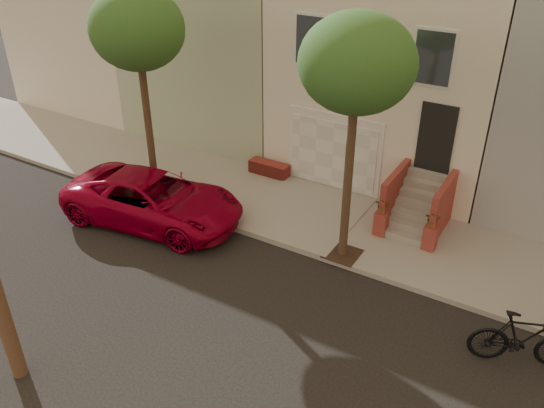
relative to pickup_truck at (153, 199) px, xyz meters
The scene contains 7 objects.
ground 5.41m from the pickup_truck, 31.33° to the right, with size 90.00×90.00×0.00m, color black.
sidewalk 5.29m from the pickup_truck, 29.22° to the left, with size 40.00×3.70×0.15m, color gray.
house_row 10.00m from the pickup_truck, 61.39° to the left, with size 33.10×11.70×7.00m.
tree_left 4.74m from the pickup_truck, 129.60° to the left, with size 2.70×2.57×6.30m.
tree_mid 7.26m from the pickup_truck, 11.27° to the left, with size 2.70×2.57×6.30m.
pickup_truck is the anchor object (origin of this frame).
motorcycle 10.33m from the pickup_truck, ahead, with size 0.62×2.19×1.32m, color black.
Camera 1 is at (5.67, -7.58, 8.80)m, focal length 36.86 mm.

